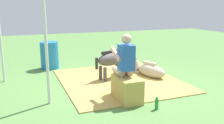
{
  "coord_description": "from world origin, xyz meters",
  "views": [
    {
      "loc": [
        -5.39,
        2.29,
        1.93
      ],
      "look_at": [
        0.17,
        0.11,
        0.55
      ],
      "focal_mm": 39.16,
      "sensor_mm": 36.0,
      "label": 1
    }
  ],
  "objects_px": {
    "water_barrel": "(49,55)",
    "person_seated": "(124,63)",
    "soda_bottle": "(157,103)",
    "pony_lying": "(149,70)",
    "pony_standing": "(114,59)",
    "tent_pole_left": "(46,46)",
    "tent_pole_right": "(0,37)",
    "hay_bale": "(127,89)"
  },
  "relations": [
    {
      "from": "tent_pole_left",
      "to": "tent_pole_right",
      "type": "bearing_deg",
      "value": 24.93
    },
    {
      "from": "tent_pole_right",
      "to": "pony_lying",
      "type": "bearing_deg",
      "value": -104.67
    },
    {
      "from": "hay_bale",
      "to": "tent_pole_left",
      "type": "bearing_deg",
      "value": 74.14
    },
    {
      "from": "tent_pole_left",
      "to": "pony_lying",
      "type": "bearing_deg",
      "value": -71.33
    },
    {
      "from": "person_seated",
      "to": "pony_lying",
      "type": "distance_m",
      "value": 1.88
    },
    {
      "from": "tent_pole_right",
      "to": "person_seated",
      "type": "bearing_deg",
      "value": -132.24
    },
    {
      "from": "hay_bale",
      "to": "water_barrel",
      "type": "bearing_deg",
      "value": 18.68
    },
    {
      "from": "pony_lying",
      "to": "water_barrel",
      "type": "height_order",
      "value": "water_barrel"
    },
    {
      "from": "pony_lying",
      "to": "soda_bottle",
      "type": "relative_size",
      "value": 4.93
    },
    {
      "from": "person_seated",
      "to": "tent_pole_left",
      "type": "height_order",
      "value": "tent_pole_left"
    },
    {
      "from": "pony_standing",
      "to": "tent_pole_left",
      "type": "xyz_separation_m",
      "value": [
        -1.13,
        1.85,
        0.62
      ]
    },
    {
      "from": "person_seated",
      "to": "pony_lying",
      "type": "height_order",
      "value": "person_seated"
    },
    {
      "from": "person_seated",
      "to": "water_barrel",
      "type": "relative_size",
      "value": 1.65
    },
    {
      "from": "water_barrel",
      "to": "pony_standing",
      "type": "bearing_deg",
      "value": -140.45
    },
    {
      "from": "hay_bale",
      "to": "water_barrel",
      "type": "relative_size",
      "value": 0.88
    },
    {
      "from": "hay_bale",
      "to": "person_seated",
      "type": "relative_size",
      "value": 0.54
    },
    {
      "from": "person_seated",
      "to": "soda_bottle",
      "type": "relative_size",
      "value": 5.06
    },
    {
      "from": "pony_standing",
      "to": "tent_pole_right",
      "type": "height_order",
      "value": "tent_pole_right"
    },
    {
      "from": "tent_pole_right",
      "to": "soda_bottle",
      "type": "bearing_deg",
      "value": -137.22
    },
    {
      "from": "person_seated",
      "to": "tent_pole_right",
      "type": "height_order",
      "value": "tent_pole_right"
    },
    {
      "from": "tent_pole_left",
      "to": "tent_pole_right",
      "type": "height_order",
      "value": "same"
    },
    {
      "from": "person_seated",
      "to": "tent_pole_right",
      "type": "distance_m",
      "value": 3.3
    },
    {
      "from": "soda_bottle",
      "to": "tent_pole_right",
      "type": "relative_size",
      "value": 0.12
    },
    {
      "from": "hay_bale",
      "to": "water_barrel",
      "type": "height_order",
      "value": "water_barrel"
    },
    {
      "from": "pony_lying",
      "to": "water_barrel",
      "type": "xyz_separation_m",
      "value": [
        1.93,
        2.44,
        0.23
      ]
    },
    {
      "from": "soda_bottle",
      "to": "pony_lying",
      "type": "bearing_deg",
      "value": -25.96
    },
    {
      "from": "person_seated",
      "to": "soda_bottle",
      "type": "distance_m",
      "value": 1.06
    },
    {
      "from": "pony_standing",
      "to": "pony_lying",
      "type": "height_order",
      "value": "pony_standing"
    },
    {
      "from": "pony_lying",
      "to": "tent_pole_left",
      "type": "xyz_separation_m",
      "value": [
        -0.96,
        2.83,
        0.98
      ]
    },
    {
      "from": "soda_bottle",
      "to": "tent_pole_left",
      "type": "height_order",
      "value": "tent_pole_left"
    },
    {
      "from": "pony_standing",
      "to": "soda_bottle",
      "type": "xyz_separation_m",
      "value": [
        -2.18,
        -0.01,
        -0.42
      ]
    },
    {
      "from": "pony_lying",
      "to": "tent_pole_left",
      "type": "height_order",
      "value": "tent_pole_left"
    },
    {
      "from": "pony_lying",
      "to": "water_barrel",
      "type": "relative_size",
      "value": 1.61
    },
    {
      "from": "hay_bale",
      "to": "tent_pole_left",
      "type": "relative_size",
      "value": 0.32
    },
    {
      "from": "water_barrel",
      "to": "person_seated",
      "type": "bearing_deg",
      "value": -160.32
    },
    {
      "from": "soda_bottle",
      "to": "pony_standing",
      "type": "bearing_deg",
      "value": 0.26
    },
    {
      "from": "water_barrel",
      "to": "tent_pole_left",
      "type": "xyz_separation_m",
      "value": [
        -2.89,
        0.39,
        0.75
      ]
    },
    {
      "from": "soda_bottle",
      "to": "water_barrel",
      "type": "distance_m",
      "value": 4.21
    },
    {
      "from": "soda_bottle",
      "to": "person_seated",
      "type": "bearing_deg",
      "value": 23.26
    },
    {
      "from": "pony_standing",
      "to": "pony_lying",
      "type": "bearing_deg",
      "value": -99.95
    },
    {
      "from": "pony_lying",
      "to": "water_barrel",
      "type": "distance_m",
      "value": 3.12
    },
    {
      "from": "tent_pole_left",
      "to": "water_barrel",
      "type": "bearing_deg",
      "value": -7.75
    }
  ]
}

